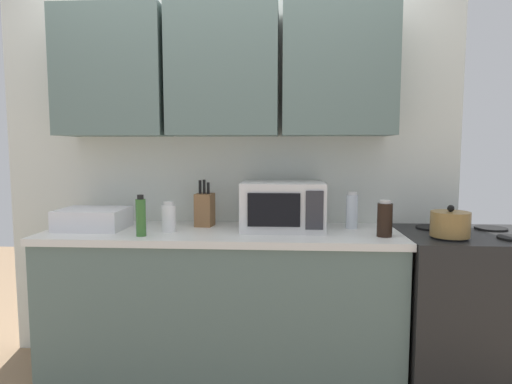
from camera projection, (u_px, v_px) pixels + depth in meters
wall_back_with_cabinets at (226, 117)px, 2.71m from camera, size 2.91×0.38×2.60m
counter_run at (222, 305)px, 2.59m from camera, size 2.04×0.63×0.90m
stove_range at (467, 311)px, 2.48m from camera, size 0.76×0.64×0.91m
kettle at (450, 224)px, 2.30m from camera, size 0.20×0.20×0.17m
microwave at (283, 206)px, 2.56m from camera, size 0.48×0.37×0.28m
dish_rack at (93, 219)px, 2.58m from camera, size 0.38×0.30×0.12m
knife_block at (205, 209)px, 2.67m from camera, size 0.11×0.13×0.29m
bottle_white_jar at (169, 217)px, 2.49m from camera, size 0.08×0.08×0.17m
bottle_soy_dark at (385, 219)px, 2.35m from camera, size 0.08×0.08×0.20m
bottle_clear_tall at (352, 211)px, 2.59m from camera, size 0.07×0.07×0.22m
bottle_green_oil at (141, 217)px, 2.36m from camera, size 0.05×0.05×0.23m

